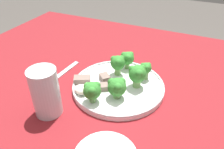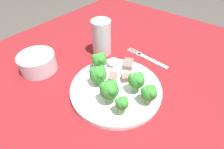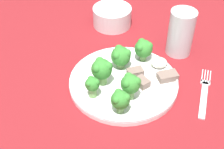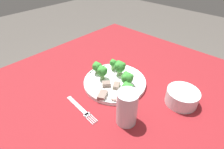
{
  "view_description": "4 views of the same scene",
  "coord_description": "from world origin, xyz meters",
  "px_view_note": "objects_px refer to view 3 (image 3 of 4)",
  "views": [
    {
      "loc": [
        -0.25,
        0.45,
        1.16
      ],
      "look_at": [
        -0.02,
        -0.05,
        0.79
      ],
      "focal_mm": 35.0,
      "sensor_mm": 36.0,
      "label": 1
    },
    {
      "loc": [
        -0.33,
        -0.25,
        1.15
      ],
      "look_at": [
        -0.04,
        -0.01,
        0.81
      ],
      "focal_mm": 28.0,
      "sensor_mm": 36.0,
      "label": 2
    },
    {
      "loc": [
        0.05,
        -0.59,
        1.3
      ],
      "look_at": [
        -0.07,
        -0.06,
        0.81
      ],
      "focal_mm": 50.0,
      "sensor_mm": 36.0,
      "label": 3
    },
    {
      "loc": [
        0.4,
        0.37,
        1.25
      ],
      "look_at": [
        -0.03,
        -0.03,
        0.81
      ],
      "focal_mm": 28.0,
      "sensor_mm": 36.0,
      "label": 4
    }
  ],
  "objects_px": {
    "dinner_plate": "(124,82)",
    "fork": "(204,93)",
    "cream_bowl": "(112,17)",
    "drinking_glass": "(180,35)"
  },
  "relations": [
    {
      "from": "dinner_plate",
      "to": "fork",
      "type": "distance_m",
      "value": 0.2
    },
    {
      "from": "fork",
      "to": "drinking_glass",
      "type": "distance_m",
      "value": 0.18
    },
    {
      "from": "dinner_plate",
      "to": "cream_bowl",
      "type": "relative_size",
      "value": 2.27
    },
    {
      "from": "dinner_plate",
      "to": "cream_bowl",
      "type": "height_order",
      "value": "cream_bowl"
    },
    {
      "from": "dinner_plate",
      "to": "fork",
      "type": "height_order",
      "value": "dinner_plate"
    },
    {
      "from": "cream_bowl",
      "to": "drinking_glass",
      "type": "bearing_deg",
      "value": -25.0
    },
    {
      "from": "cream_bowl",
      "to": "dinner_plate",
      "type": "bearing_deg",
      "value": -71.89
    },
    {
      "from": "fork",
      "to": "dinner_plate",
      "type": "bearing_deg",
      "value": -177.41
    },
    {
      "from": "dinner_plate",
      "to": "drinking_glass",
      "type": "height_order",
      "value": "drinking_glass"
    },
    {
      "from": "fork",
      "to": "drinking_glass",
      "type": "bearing_deg",
      "value": 115.1
    }
  ]
}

